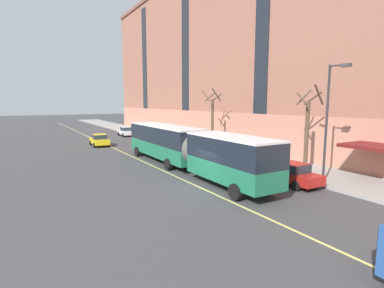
% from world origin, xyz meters
% --- Properties ---
extents(ground_plane, '(260.00, 260.00, 0.00)m').
position_xyz_m(ground_plane, '(0.00, 0.00, 0.00)').
color(ground_plane, '#424244').
extents(sidewalk, '(5.84, 160.00, 0.15)m').
position_xyz_m(sidewalk, '(9.67, 3.00, 0.07)').
color(sidewalk, '#9E9B93').
rests_on(sidewalk, ground).
extents(apartment_facade, '(15.20, 110.00, 25.59)m').
position_xyz_m(apartment_facade, '(18.57, -0.00, 12.78)').
color(apartment_facade, '#A36651').
rests_on(apartment_facade, ground).
extents(city_bus, '(3.05, 20.07, 3.51)m').
position_xyz_m(city_bus, '(1.50, 5.29, 2.04)').
color(city_bus, '#1E704C').
rests_on(city_bus, ground).
extents(parked_car_red_0, '(2.04, 4.41, 1.56)m').
position_xyz_m(parked_car_red_0, '(5.50, 13.96, 0.78)').
color(parked_car_red_0, '#B21E19').
rests_on(parked_car_red_0, ground).
extents(parked_car_white_2, '(2.05, 4.39, 1.56)m').
position_xyz_m(parked_car_white_2, '(5.48, 32.62, 0.78)').
color(parked_car_white_2, silver).
rests_on(parked_car_white_2, ground).
extents(parked_car_red_4, '(2.01, 4.75, 1.56)m').
position_xyz_m(parked_car_red_4, '(5.62, -2.16, 0.78)').
color(parked_car_red_4, '#B21E19').
rests_on(parked_car_red_4, ground).
extents(parked_car_red_5, '(2.12, 4.71, 1.56)m').
position_xyz_m(parked_car_red_5, '(5.41, 6.38, 0.78)').
color(parked_car_red_5, '#B21E19').
rests_on(parked_car_red_5, ground).
extents(taxi_cab, '(2.10, 4.31, 1.56)m').
position_xyz_m(taxi_cab, '(-1.24, 23.17, 0.78)').
color(taxi_cab, yellow).
rests_on(taxi_cab, ground).
extents(street_tree_mid_block, '(1.85, 1.90, 6.88)m').
position_xyz_m(street_tree_mid_block, '(9.30, -0.59, 3.57)').
color(street_tree_mid_block, brown).
rests_on(street_tree_mid_block, sidewalk).
extents(street_tree_far_uptown, '(2.03, 1.85, 7.13)m').
position_xyz_m(street_tree_far_uptown, '(9.26, 12.59, 3.75)').
color(street_tree_far_uptown, brown).
rests_on(street_tree_far_uptown, sidewalk).
extents(street_lamp, '(0.36, 1.48, 7.95)m').
position_xyz_m(street_lamp, '(7.35, -3.82, 4.93)').
color(street_lamp, '#2D2D30').
rests_on(street_lamp, sidewalk).
extents(lane_centerline, '(0.16, 140.00, 0.01)m').
position_xyz_m(lane_centerline, '(-0.20, 3.00, 0.00)').
color(lane_centerline, '#E0D66B').
rests_on(lane_centerline, ground).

